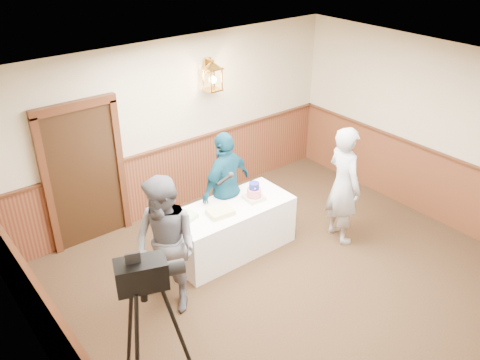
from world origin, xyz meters
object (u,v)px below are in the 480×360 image
object	(u,v)px
sheet_cake_green	(186,217)
display_table	(231,228)
tiered_cake	(254,193)
baker	(344,185)
sheet_cake_yellow	(220,212)
tv_camera_rig	(150,347)
interviewer	(166,246)
assistant_p	(226,186)

from	to	relation	value
sheet_cake_green	display_table	bearing A→B (deg)	-8.05
tiered_cake	baker	xyz separation A→B (m)	(1.11, -0.70, 0.05)
display_table	sheet_cake_yellow	xyz separation A→B (m)	(-0.25, -0.09, 0.41)
sheet_cake_green	tv_camera_rig	distance (m)	2.33
tiered_cake	tv_camera_rig	size ratio (longest dim) A/B	0.15
tiered_cake	interviewer	bearing A→B (deg)	-166.79
tiered_cake	tv_camera_rig	distance (m)	3.05
tiered_cake	assistant_p	size ratio (longest dim) A/B	0.16
sheet_cake_green	assistant_p	size ratio (longest dim) A/B	0.16
sheet_cake_green	interviewer	size ratio (longest dim) A/B	0.15
sheet_cake_yellow	assistant_p	xyz separation A→B (m)	(0.43, 0.44, 0.07)
interviewer	tv_camera_rig	distance (m)	1.50
baker	assistant_p	distance (m)	1.71
sheet_cake_green	interviewer	bearing A→B (deg)	-139.22
sheet_cake_yellow	sheet_cake_green	size ratio (longest dim) A/B	1.25
sheet_cake_yellow	interviewer	size ratio (longest dim) A/B	0.19
display_table	sheet_cake_green	xyz separation A→B (m)	(-0.69, 0.10, 0.41)
sheet_cake_yellow	tv_camera_rig	distance (m)	2.52
interviewer	assistant_p	world-z (taller)	interviewer
baker	tiered_cake	bearing A→B (deg)	70.04
sheet_cake_yellow	assistant_p	size ratio (longest dim) A/B	0.20
interviewer	baker	world-z (taller)	baker
sheet_cake_yellow	interviewer	distance (m)	1.14
display_table	tv_camera_rig	bearing A→B (deg)	-143.25
sheet_cake_green	assistant_p	distance (m)	0.90
baker	tv_camera_rig	size ratio (longest dim) A/B	0.99
sheet_cake_yellow	tv_camera_rig	bearing A→B (deg)	-141.39
tv_camera_rig	sheet_cake_yellow	bearing A→B (deg)	58.42
interviewer	assistant_p	distance (m)	1.71
display_table	interviewer	size ratio (longest dim) A/B	1.00
display_table	tiered_cake	distance (m)	0.61
baker	sheet_cake_green	bearing A→B (deg)	80.77
tiered_cake	sheet_cake_green	size ratio (longest dim) A/B	1.01
sheet_cake_green	baker	distance (m)	2.33
tiered_cake	assistant_p	bearing A→B (deg)	115.79
tiered_cake	interviewer	distance (m)	1.75
tiered_cake	sheet_cake_yellow	xyz separation A→B (m)	(-0.62, -0.03, -0.07)
sheet_cake_green	interviewer	distance (m)	0.85
tiered_cake	assistant_p	xyz separation A→B (m)	(-0.20, 0.41, -0.00)
sheet_cake_yellow	baker	size ratio (longest dim) A/B	0.19
sheet_cake_yellow	sheet_cake_green	distance (m)	0.47
tv_camera_rig	interviewer	bearing A→B (deg)	73.21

